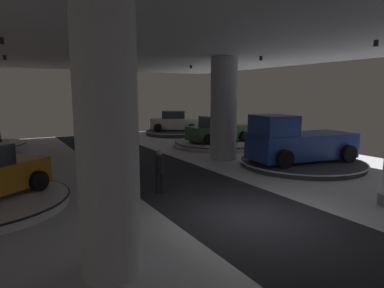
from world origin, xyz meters
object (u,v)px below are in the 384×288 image
(display_car_deep_right, at_px, (176,122))
(display_car_far_right, at_px, (218,130))
(column_right, at_px, (224,109))
(display_platform_far_right, at_px, (218,143))
(display_platform_deep_right, at_px, (176,132))
(column_left, at_px, (107,137))
(visitor_walking_near, at_px, (160,168))
(display_platform_mid_right, at_px, (301,163))
(pickup_truck_mid_right, at_px, (297,142))

(display_car_deep_right, height_order, display_car_far_right, display_car_deep_right)
(column_right, relative_size, display_car_deep_right, 1.22)
(display_platform_far_right, bearing_deg, display_platform_deep_right, 85.81)
(column_left, xyz_separation_m, display_platform_deep_right, (11.56, 19.00, -2.55))
(display_car_far_right, height_order, visitor_walking_near, display_car_far_right)
(display_platform_mid_right, bearing_deg, column_left, -156.43)
(display_platform_deep_right, xyz_separation_m, display_car_far_right, (-0.55, -7.08, 0.91))
(pickup_truck_mid_right, bearing_deg, visitor_walking_near, -175.46)
(pickup_truck_mid_right, bearing_deg, display_platform_deep_right, 86.96)
(column_right, distance_m, display_platform_deep_right, 11.37)
(display_car_deep_right, bearing_deg, visitor_walking_near, -119.82)
(display_platform_deep_right, bearing_deg, display_car_deep_right, 146.15)
(display_platform_deep_right, distance_m, pickup_truck_mid_right, 14.15)
(display_platform_deep_right, height_order, display_car_far_right, display_car_far_right)
(column_right, height_order, display_platform_mid_right, column_right)
(visitor_walking_near, bearing_deg, display_car_far_right, 43.93)
(column_right, distance_m, pickup_truck_mid_right, 4.21)
(display_platform_mid_right, distance_m, pickup_truck_mid_right, 1.09)
(display_platform_far_right, bearing_deg, column_right, -121.42)
(display_platform_deep_right, xyz_separation_m, display_platform_far_right, (-0.52, -7.08, -0.01))
(column_left, relative_size, display_car_deep_right, 1.22)
(display_car_far_right, bearing_deg, column_right, -121.07)
(column_right, bearing_deg, column_left, -136.80)
(column_right, distance_m, display_platform_mid_right, 4.88)
(pickup_truck_mid_right, bearing_deg, display_car_deep_right, 87.07)
(column_right, xyz_separation_m, display_car_deep_right, (2.72, 10.75, -1.63))
(column_left, distance_m, pickup_truck_mid_right, 11.97)
(display_car_far_right, distance_m, display_platform_mid_right, 7.13)
(column_right, relative_size, display_platform_deep_right, 1.04)
(column_left, relative_size, display_platform_far_right, 0.93)
(display_car_deep_right, relative_size, display_platform_mid_right, 0.74)
(display_platform_mid_right, relative_size, pickup_truck_mid_right, 1.09)
(display_platform_mid_right, xyz_separation_m, visitor_walking_near, (-8.03, -0.56, 0.76))
(display_platform_mid_right, distance_m, visitor_walking_near, 8.09)
(display_platform_deep_right, bearing_deg, display_platform_mid_right, -91.75)
(display_platform_far_right, bearing_deg, visitor_walking_near, -136.18)
(column_right, height_order, display_platform_deep_right, column_right)
(display_platform_far_right, distance_m, display_platform_mid_right, 7.07)
(column_right, bearing_deg, display_platform_far_right, 58.58)
(display_car_far_right, distance_m, pickup_truck_mid_right, 7.01)
(column_right, bearing_deg, visitor_walking_near, -145.18)
(column_right, relative_size, pickup_truck_mid_right, 0.99)
(display_car_far_right, relative_size, display_platform_mid_right, 0.70)
(display_car_deep_right, relative_size, display_car_far_right, 1.05)
(column_right, xyz_separation_m, display_platform_far_right, (2.23, 3.65, -2.56))
(display_platform_far_right, relative_size, pickup_truck_mid_right, 1.05)
(column_right, distance_m, display_car_far_right, 4.56)
(column_left, height_order, display_car_far_right, column_left)
(display_platform_far_right, relative_size, display_platform_mid_right, 0.96)
(display_car_deep_right, bearing_deg, column_right, -104.21)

